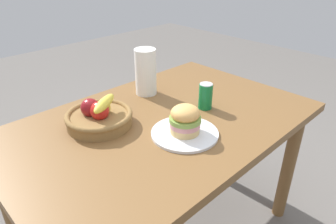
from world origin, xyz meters
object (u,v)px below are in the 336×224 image
object	(u,v)px
plate	(185,133)
fruit_basket	(99,116)
sandwich	(185,119)
paper_towel_roll	(146,72)
soda_can	(206,96)

from	to	relation	value
plate	fruit_basket	world-z (taller)	fruit_basket
sandwich	fruit_basket	world-z (taller)	same
plate	sandwich	distance (m)	0.07
plate	paper_towel_roll	world-z (taller)	paper_towel_roll
plate	paper_towel_roll	xyz separation A→B (m)	(0.16, 0.43, 0.11)
sandwich	paper_towel_roll	bearing A→B (deg)	69.80
sandwich	fruit_basket	bearing A→B (deg)	123.69
sandwich	soda_can	bearing A→B (deg)	21.52
paper_towel_roll	soda_can	bearing A→B (deg)	-74.60
fruit_basket	paper_towel_roll	distance (m)	0.39
sandwich	soda_can	size ratio (longest dim) A/B	1.04
soda_can	sandwich	bearing A→B (deg)	-158.48
plate	soda_can	world-z (taller)	soda_can
fruit_basket	paper_towel_roll	xyz separation A→B (m)	(0.36, 0.11, 0.08)
sandwich	paper_towel_roll	size ratio (longest dim) A/B	0.55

